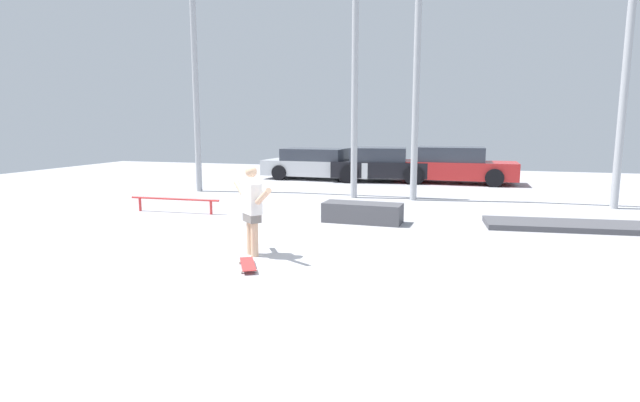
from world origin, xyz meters
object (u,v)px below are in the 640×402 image
skateboarder (252,207)px  parked_car_red (454,166)px  grind_box (362,213)px  grind_rail (175,201)px  parked_car_silver (318,164)px  manual_pad (566,225)px  skateboard (248,264)px  parked_car_black (381,165)px

skateboarder → parked_car_red: bearing=117.8°
grind_box → parked_car_red: bearing=78.0°
grind_rail → parked_car_red: size_ratio=0.55×
parked_car_silver → parked_car_red: bearing=4.0°
manual_pad → skateboard: bearing=-138.6°
grind_box → parked_car_black: bearing=96.6°
parked_car_red → manual_pad: bearing=-71.9°
manual_pad → parked_car_silver: (-8.06, 7.93, 0.56)m
skateboard → grind_rail: size_ratio=0.32×
parked_car_silver → parked_car_red: (5.46, 0.10, 0.06)m
grind_box → manual_pad: grind_box is taller
parked_car_black → parked_car_red: parked_car_red is taller
grind_rail → parked_car_silver: parked_car_silver is taller
parked_car_silver → grind_box: bearing=-64.1°
grind_rail → parked_car_red: parked_car_red is taller
grind_box → skateboarder: bearing=-110.1°
skateboarder → manual_pad: (5.69, 4.05, -0.80)m
grind_rail → parked_car_black: 9.47m
parked_car_silver → parked_car_red: parked_car_red is taller
skateboarder → grind_rail: skateboarder is taller
parked_car_red → parked_car_black: bearing=-177.0°
skateboarder → parked_car_silver: skateboarder is taller
manual_pad → skateboarder: bearing=-144.6°
grind_box → parked_car_red: parked_car_red is taller
parked_car_black → parked_car_red: (2.81, 0.14, 0.02)m
skateboard → parked_car_red: (2.84, 12.83, 0.61)m
skateboarder → parked_car_silver: (-2.37, 11.98, -0.24)m
manual_pad → parked_car_black: (-5.41, 7.89, 0.60)m
skateboard → parked_car_red: size_ratio=0.18×
grind_box → grind_rail: size_ratio=0.73×
skateboard → parked_car_black: parked_car_black is taller
grind_box → parked_car_silver: bearing=113.0°
parked_car_black → skateboarder: bearing=-97.3°
parked_car_red → grind_box: bearing=-101.8°
parked_car_black → manual_pad: bearing=-61.5°
grind_box → manual_pad: size_ratio=0.53×
grind_box → grind_rail: grind_box is taller
grind_box → parked_car_silver: (-3.62, 8.55, 0.39)m
grind_rail → parked_car_silver: (1.30, 8.64, 0.31)m
manual_pad → grind_rail: bearing=-175.7°
skateboard → parked_car_red: parked_car_red is taller
skateboarder → grind_box: 3.71m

